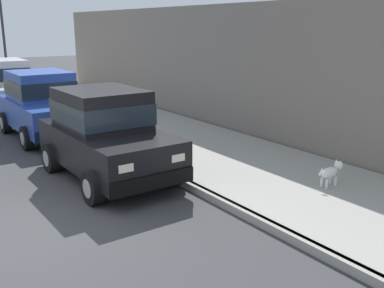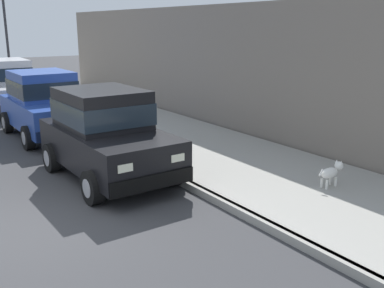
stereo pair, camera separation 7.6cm
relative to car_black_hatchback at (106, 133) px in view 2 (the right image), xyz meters
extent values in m
plane|color=#38383A|center=(-2.15, -1.63, -0.98)|extent=(80.00, 80.00, 0.00)
cube|color=gray|center=(1.05, -1.63, -0.91)|extent=(0.16, 64.00, 0.14)
cube|color=#99968E|center=(2.85, -1.63, -0.91)|extent=(3.60, 64.00, 0.14)
cube|color=black|center=(0.00, -0.10, -0.28)|extent=(1.76, 3.72, 0.76)
cube|color=black|center=(0.00, 0.15, 0.50)|extent=(1.54, 1.92, 0.80)
cube|color=#19232D|center=(0.00, 0.15, 0.44)|extent=(1.57, 1.96, 0.44)
cube|color=black|center=(0.02, -1.90, -0.52)|extent=(1.69, 0.22, 0.28)
cube|color=black|center=(-0.02, 1.70, -0.52)|extent=(1.69, 0.22, 0.28)
cylinder|color=black|center=(0.88, -1.23, -0.66)|extent=(0.23, 0.64, 0.64)
cylinder|color=#9E9EA3|center=(0.88, -1.23, -0.66)|extent=(0.24, 0.35, 0.35)
cylinder|color=black|center=(-0.84, -1.26, -0.66)|extent=(0.23, 0.64, 0.64)
cylinder|color=#9E9EA3|center=(-0.84, -1.26, -0.66)|extent=(0.24, 0.35, 0.35)
cylinder|color=black|center=(0.85, 1.06, -0.66)|extent=(0.23, 0.64, 0.64)
cylinder|color=#9E9EA3|center=(0.85, 1.06, -0.66)|extent=(0.24, 0.35, 0.35)
cylinder|color=black|center=(-0.87, 1.04, -0.66)|extent=(0.23, 0.64, 0.64)
cylinder|color=#9E9EA3|center=(-0.87, 1.04, -0.66)|extent=(0.24, 0.35, 0.35)
cube|color=#EAEACC|center=(0.56, -1.92, -0.16)|extent=(0.28, 0.08, 0.14)
cube|color=#EAEACC|center=(-0.51, -1.93, -0.16)|extent=(0.28, 0.08, 0.14)
cube|color=#28479E|center=(0.04, 4.34, -0.28)|extent=(1.74, 3.71, 0.76)
cube|color=#28479E|center=(0.04, 4.59, 0.50)|extent=(1.52, 1.91, 0.80)
cube|color=#19232D|center=(0.04, 4.59, 0.44)|extent=(1.56, 1.95, 0.44)
cube|color=#0E1837|center=(0.05, 2.54, -0.52)|extent=(1.69, 0.21, 0.28)
cube|color=#0E1837|center=(0.03, 6.14, -0.52)|extent=(1.69, 0.21, 0.28)
cylinder|color=black|center=(0.90, 3.20, -0.66)|extent=(0.22, 0.64, 0.64)
cylinder|color=#9E9EA3|center=(0.90, 3.20, -0.66)|extent=(0.24, 0.35, 0.35)
cylinder|color=black|center=(-0.82, 3.19, -0.66)|extent=(0.22, 0.64, 0.64)
cylinder|color=#9E9EA3|center=(-0.82, 3.19, -0.66)|extent=(0.24, 0.35, 0.35)
cylinder|color=black|center=(0.89, 5.49, -0.66)|extent=(0.22, 0.64, 0.64)
cylinder|color=#9E9EA3|center=(0.89, 5.49, -0.66)|extent=(0.24, 0.35, 0.35)
cylinder|color=black|center=(-0.83, 5.48, -0.66)|extent=(0.22, 0.64, 0.64)
cylinder|color=#9E9EA3|center=(-0.83, 5.48, -0.66)|extent=(0.24, 0.35, 0.35)
cube|color=#EAEACC|center=(0.58, 2.51, -0.16)|extent=(0.28, 0.08, 0.14)
cube|color=#EAEACC|center=(-0.49, 2.51, -0.16)|extent=(0.28, 0.08, 0.14)
cube|color=#BCBCC1|center=(0.03, 9.28, -0.28)|extent=(1.92, 4.55, 0.76)
cube|color=#BCBCC1|center=(0.03, 9.38, 0.52)|extent=(1.64, 2.14, 0.84)
cube|color=#19232D|center=(0.03, 9.38, 0.46)|extent=(1.68, 2.18, 0.46)
cube|color=#424243|center=(-0.03, 7.08, -0.52)|extent=(1.77, 0.25, 0.28)
cylinder|color=black|center=(0.89, 7.86, -0.66)|extent=(0.24, 0.65, 0.64)
cylinder|color=#9E9EA3|center=(0.89, 7.86, -0.66)|extent=(0.25, 0.36, 0.35)
cylinder|color=black|center=(0.97, 10.65, -0.66)|extent=(0.24, 0.65, 0.64)
cylinder|color=#9E9EA3|center=(0.97, 10.65, -0.66)|extent=(0.25, 0.36, 0.35)
cube|color=#EAEACC|center=(0.53, 7.04, -0.16)|extent=(0.28, 0.09, 0.14)
cube|color=#EAEACC|center=(-0.59, 7.07, -0.16)|extent=(0.28, 0.09, 0.14)
ellipsoid|color=white|center=(3.13, -3.33, -0.56)|extent=(0.45, 0.22, 0.20)
cylinder|color=white|center=(3.26, -3.26, -0.75)|extent=(0.05, 0.05, 0.18)
cylinder|color=white|center=(3.27, -3.38, -0.75)|extent=(0.05, 0.05, 0.18)
cylinder|color=white|center=(2.99, -3.28, -0.75)|extent=(0.05, 0.05, 0.18)
cylinder|color=white|center=(2.99, -3.40, -0.75)|extent=(0.05, 0.05, 0.18)
sphere|color=white|center=(3.42, -3.31, -0.47)|extent=(0.17, 0.17, 0.17)
ellipsoid|color=gray|center=(3.51, -3.31, -0.49)|extent=(0.11, 0.08, 0.06)
cone|color=white|center=(3.40, -3.27, -0.38)|extent=(0.06, 0.06, 0.07)
cone|color=white|center=(3.41, -3.37, -0.38)|extent=(0.06, 0.06, 0.07)
cylinder|color=white|center=(2.87, -3.34, -0.50)|extent=(0.12, 0.04, 0.13)
cylinder|color=#2D2D33|center=(1.40, 14.63, 1.26)|extent=(0.12, 0.12, 4.20)
cube|color=slate|center=(4.95, 4.05, 0.91)|extent=(0.50, 20.00, 3.76)
camera|label=1|loc=(-3.71, -8.55, 2.20)|focal=41.89mm
camera|label=2|loc=(-3.64, -8.59, 2.20)|focal=41.89mm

